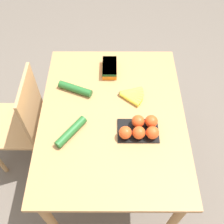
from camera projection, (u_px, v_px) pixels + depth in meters
ground_plane at (112, 164)px, 2.35m from camera, size 12.00×12.00×0.00m
dining_table at (112, 123)px, 1.80m from camera, size 1.23×0.95×0.77m
chair at (22, 123)px, 2.01m from camera, size 0.42×0.40×0.95m
banana_bunch at (131, 95)px, 1.79m from camera, size 0.17×0.17×0.03m
tomato_pack at (140, 128)px, 1.61m from camera, size 0.17×0.26×0.09m
carrot_bag at (109, 67)px, 1.93m from camera, size 0.19×0.10×0.06m
cucumber_near at (71, 132)px, 1.61m from camera, size 0.22×0.19×0.05m
cucumber_far at (75, 89)px, 1.82m from camera, size 0.14×0.24×0.05m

